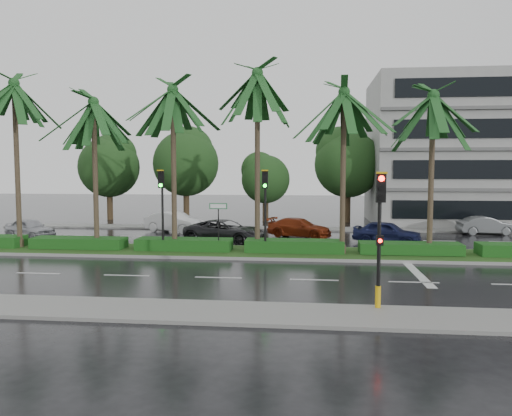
# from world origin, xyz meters

# --- Properties ---
(ground) EXTENTS (120.00, 120.00, 0.00)m
(ground) POSITION_xyz_m (0.00, 0.00, 0.00)
(ground) COLOR black
(ground) RESTS_ON ground
(near_sidewalk) EXTENTS (40.00, 2.40, 0.12)m
(near_sidewalk) POSITION_xyz_m (0.00, -10.20, 0.06)
(near_sidewalk) COLOR gray
(near_sidewalk) RESTS_ON ground
(far_sidewalk) EXTENTS (40.00, 2.00, 0.12)m
(far_sidewalk) POSITION_xyz_m (0.00, 12.00, 0.06)
(far_sidewalk) COLOR gray
(far_sidewalk) RESTS_ON ground
(median) EXTENTS (36.00, 4.00, 0.15)m
(median) POSITION_xyz_m (0.00, 1.00, 0.08)
(median) COLOR gray
(median) RESTS_ON ground
(hedge) EXTENTS (35.20, 1.40, 0.60)m
(hedge) POSITION_xyz_m (0.00, 1.00, 0.45)
(hedge) COLOR #124014
(hedge) RESTS_ON median
(lane_markings) EXTENTS (34.00, 13.06, 0.01)m
(lane_markings) POSITION_xyz_m (3.04, -0.43, 0.01)
(lane_markings) COLOR silver
(lane_markings) RESTS_ON ground
(palm_row) EXTENTS (26.30, 4.20, 10.26)m
(palm_row) POSITION_xyz_m (-1.25, 1.02, 8.10)
(palm_row) COLOR #3A2D22
(palm_row) RESTS_ON median
(signal_near) EXTENTS (0.34, 0.45, 4.36)m
(signal_near) POSITION_xyz_m (6.00, -9.39, 2.50)
(signal_near) COLOR black
(signal_near) RESTS_ON near_sidewalk
(signal_median_left) EXTENTS (0.34, 0.42, 4.36)m
(signal_median_left) POSITION_xyz_m (-4.00, 0.30, 3.00)
(signal_median_left) COLOR black
(signal_median_left) RESTS_ON median
(signal_median_right) EXTENTS (0.34, 0.42, 4.36)m
(signal_median_right) POSITION_xyz_m (1.50, 0.30, 3.00)
(signal_median_right) COLOR black
(signal_median_right) RESTS_ON median
(street_sign) EXTENTS (0.95, 0.09, 2.60)m
(street_sign) POSITION_xyz_m (-1.00, 0.48, 2.12)
(street_sign) COLOR black
(street_sign) RESTS_ON median
(bg_trees) EXTENTS (33.32, 5.73, 8.27)m
(bg_trees) POSITION_xyz_m (-0.24, 17.59, 5.01)
(bg_trees) COLOR #321F16
(bg_trees) RESTS_ON ground
(building) EXTENTS (16.00, 10.00, 12.00)m
(building) POSITION_xyz_m (17.00, 18.00, 6.00)
(building) COLOR gray
(building) RESTS_ON ground
(car_silver) EXTENTS (2.94, 4.06, 1.29)m
(car_silver) POSITION_xyz_m (-14.51, 5.44, 0.64)
(car_silver) COLOR #A7A8AE
(car_silver) RESTS_ON ground
(car_white) EXTENTS (3.12, 4.73, 1.47)m
(car_white) POSITION_xyz_m (-5.88, 9.48, 0.74)
(car_white) COLOR silver
(car_white) RESTS_ON ground
(car_darkgrey) EXTENTS (3.69, 5.55, 1.41)m
(car_darkgrey) POSITION_xyz_m (-1.38, 4.88, 0.71)
(car_darkgrey) COLOR black
(car_darkgrey) RESTS_ON ground
(car_red) EXTENTS (3.06, 4.67, 1.26)m
(car_red) POSITION_xyz_m (3.12, 7.90, 0.63)
(car_red) COLOR maroon
(car_red) RESTS_ON ground
(car_blue) EXTENTS (2.92, 4.36, 1.38)m
(car_blue) POSITION_xyz_m (8.50, 5.52, 0.69)
(car_blue) COLOR #181D48
(car_blue) RESTS_ON ground
(car_grey) EXTENTS (1.61, 3.90, 1.26)m
(car_grey) POSITION_xyz_m (16.00, 10.50, 0.63)
(car_grey) COLOR #5A5D5F
(car_grey) RESTS_ON ground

